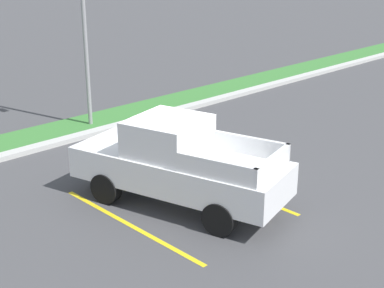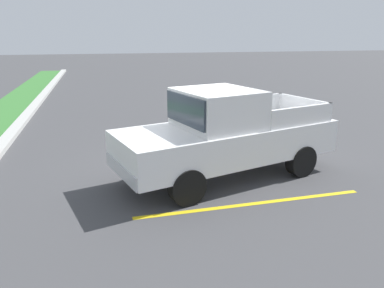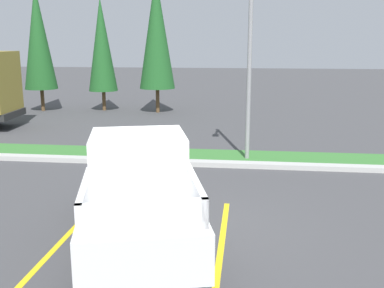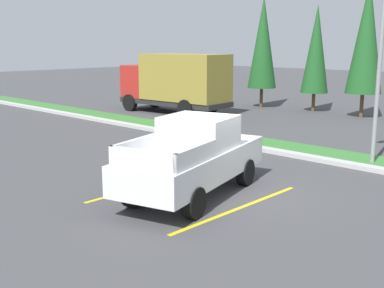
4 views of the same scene
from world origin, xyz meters
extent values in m
plane|color=#424244|center=(0.00, 0.00, 0.00)|extent=(120.00, 120.00, 0.00)
cube|color=yellow|center=(-2.10, -0.75, 0.00)|extent=(0.12, 4.80, 0.01)
cube|color=yellow|center=(1.00, -0.75, 0.00)|extent=(0.12, 4.80, 0.01)
cylinder|color=black|center=(-1.77, 0.53, 0.38)|extent=(0.47, 0.81, 0.76)
cylinder|color=black|center=(-0.13, 0.97, 0.38)|extent=(0.47, 0.81, 0.76)
cylinder|color=black|center=(-0.97, -2.47, 0.38)|extent=(0.47, 0.81, 0.76)
cylinder|color=black|center=(0.67, -2.03, 0.38)|extent=(0.47, 0.81, 0.76)
cube|color=white|center=(-0.55, -0.75, 0.88)|extent=(3.18, 5.51, 0.76)
cube|color=white|center=(-0.63, -0.46, 1.68)|extent=(2.11, 2.00, 0.84)
cube|color=#2D3842|center=(-0.84, 0.33, 1.73)|extent=(1.58, 0.48, 0.63)
cube|color=white|center=(-1.00, -2.37, 1.48)|extent=(0.59, 1.86, 0.44)
cube|color=white|center=(0.64, -1.93, 1.48)|extent=(0.59, 1.86, 0.44)
cube|color=white|center=(0.05, -3.02, 1.48)|extent=(1.76, 0.56, 0.44)
cube|color=silver|center=(-1.21, 1.71, 0.64)|extent=(1.79, 0.62, 0.28)
camera|label=1|loc=(-8.86, -9.71, 5.92)|focal=52.20mm
camera|label=2|loc=(-8.18, 2.10, 3.26)|focal=33.88mm
camera|label=3|loc=(1.41, -8.67, 3.79)|focal=42.39mm
camera|label=4|loc=(8.01, -9.79, 3.99)|focal=45.38mm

